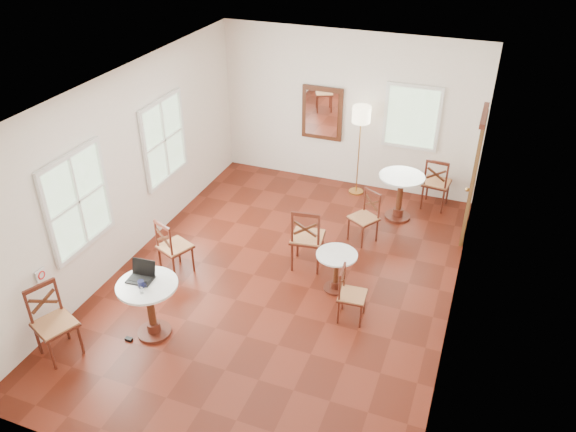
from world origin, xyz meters
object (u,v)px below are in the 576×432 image
object	(u,v)px
chair_near_b	(54,323)
power_adapter	(129,339)
cafe_table_back	(400,192)
cafe_table_mid	(336,268)
mouse	(144,282)
chair_mid_a	(307,238)
floor_lamp	(361,121)
chair_back_b	(365,217)
chair_near_a	(173,247)
navy_mug	(141,284)
cafe_table_near	(150,303)
chair_mid_b	(351,295)
chair_back_a	(436,183)
water_glass	(141,290)
laptop	(142,274)

from	to	relation	value
chair_near_b	power_adapter	xyz separation A→B (m)	(0.69, 0.49, -0.49)
cafe_table_back	cafe_table_mid	bearing A→B (deg)	-100.95
cafe_table_back	mouse	size ratio (longest dim) A/B	8.09
chair_mid_a	floor_lamp	bearing A→B (deg)	-100.08
chair_back_b	mouse	xyz separation A→B (m)	(-2.11, -3.23, 0.41)
cafe_table_mid	mouse	world-z (taller)	mouse
chair_near_b	mouse	bearing A→B (deg)	-27.12
chair_near_a	navy_mug	size ratio (longest dim) A/B	7.78
cafe_table_near	chair_mid_a	xyz separation A→B (m)	(1.42, 2.19, 0.02)
chair_mid_b	chair_back_b	distance (m)	2.02
chair_near_a	cafe_table_back	bearing A→B (deg)	-112.72
chair_near_a	chair_mid_b	distance (m)	2.81
cafe_table_near	chair_mid_b	bearing A→B (deg)	27.47
cafe_table_near	cafe_table_mid	size ratio (longest dim) A/B	1.31
chair_near_b	chair_back_a	bearing A→B (deg)	-12.25
floor_lamp	mouse	size ratio (longest dim) A/B	16.80
cafe_table_mid	cafe_table_back	bearing A→B (deg)	79.05
cafe_table_near	chair_near_a	distance (m)	1.38
navy_mug	cafe_table_near	bearing A→B (deg)	71.98
cafe_table_back	water_glass	size ratio (longest dim) A/B	9.88
cafe_table_near	navy_mug	xyz separation A→B (m)	(-0.02, -0.08, 0.37)
cafe_table_near	chair_back_b	xyz separation A→B (m)	(2.07, 3.23, -0.07)
chair_mid_b	laptop	size ratio (longest dim) A/B	2.38
cafe_table_back	chair_near_a	xyz separation A→B (m)	(-2.90, -2.86, -0.05)
chair_mid_a	water_glass	bearing A→B (deg)	51.98
chair_near_a	chair_mid_a	world-z (taller)	chair_mid_a
chair_near_b	chair_mid_b	bearing A→B (deg)	-35.82
mouse	cafe_table_mid	bearing A→B (deg)	24.84
cafe_table_back	power_adapter	world-z (taller)	cafe_table_back
floor_lamp	water_glass	world-z (taller)	floor_lamp
chair_mid_a	power_adapter	world-z (taller)	chair_mid_a
chair_near_b	chair_back_b	xyz separation A→B (m)	(3.01, 3.97, -0.06)
chair_near_b	floor_lamp	world-z (taller)	floor_lamp
chair_mid_a	mouse	bearing A→B (deg)	48.41
chair_back_b	power_adapter	world-z (taller)	chair_back_b
chair_near_a	chair_mid_a	xyz separation A→B (m)	(1.85, 0.88, 0.06)
cafe_table_near	power_adapter	xyz separation A→B (m)	(-0.25, -0.24, -0.50)
navy_mug	chair_mid_b	bearing A→B (deg)	28.63
chair_near_b	laptop	xyz separation A→B (m)	(0.81, 0.83, 0.39)
chair_near_b	mouse	xyz separation A→B (m)	(0.90, 0.74, 0.35)
cafe_table_back	water_glass	xyz separation A→B (m)	(-2.43, -4.34, 0.36)
cafe_table_mid	chair_near_b	bearing A→B (deg)	-139.57
navy_mug	power_adapter	xyz separation A→B (m)	(-0.22, -0.17, -0.87)
chair_near_b	chair_back_a	size ratio (longest dim) A/B	1.01
cafe_table_near	cafe_table_mid	world-z (taller)	cafe_table_near
laptop	water_glass	bearing A→B (deg)	-62.92
cafe_table_mid	chair_back_b	size ratio (longest dim) A/B	0.71
chair_mid_a	floor_lamp	world-z (taller)	floor_lamp
power_adapter	water_glass	bearing A→B (deg)	12.67
chair_mid_a	cafe_table_near	bearing A→B (deg)	49.19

